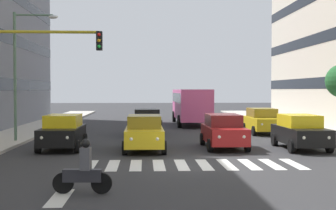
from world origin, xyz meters
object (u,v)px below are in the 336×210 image
(car_0, at_px, (300,132))
(car_3, at_px, (63,132))
(car_2, at_px, (144,132))
(bus_behind_traffic, at_px, (191,103))
(motorcycle_with_rider, at_px, (83,171))
(car_row2_1, at_px, (147,122))
(car_row2_0, at_px, (262,121))
(street_lamp_right, at_px, (22,63))
(car_1, at_px, (224,131))
(traffic_light_gantry, at_px, (24,71))

(car_0, xyz_separation_m, car_3, (11.82, -0.60, 0.00))
(car_2, bearing_deg, bus_behind_traffic, -102.95)
(car_0, relative_size, motorcycle_with_rider, 2.61)
(car_2, relative_size, bus_behind_traffic, 0.42)
(car_3, bearing_deg, car_0, 177.08)
(car_3, height_order, bus_behind_traffic, bus_behind_traffic)
(car_row2_1, relative_size, motorcycle_with_rider, 2.61)
(car_row2_0, height_order, street_lamp_right, street_lamp_right)
(car_3, height_order, street_lamp_right, street_lamp_right)
(car_1, xyz_separation_m, motorcycle_with_rider, (5.75, 10.21, -0.24))
(car_row2_0, relative_size, car_row2_1, 1.00)
(street_lamp_right, bearing_deg, motorcycle_with_rider, 111.09)
(car_3, relative_size, bus_behind_traffic, 0.42)
(car_3, bearing_deg, car_row2_0, -147.14)
(car_0, distance_m, car_row2_0, 8.38)
(car_3, relative_size, motorcycle_with_rider, 2.61)
(motorcycle_with_rider, xyz_separation_m, traffic_light_gantry, (3.11, -5.86, 3.07))
(car_2, relative_size, car_row2_0, 1.00)
(car_1, distance_m, car_row2_1, 8.07)
(car_row2_0, distance_m, traffic_light_gantry, 17.88)
(car_2, bearing_deg, car_row2_1, -91.38)
(car_row2_1, bearing_deg, bus_behind_traffic, -111.66)
(car_1, relative_size, car_row2_0, 1.00)
(car_1, bearing_deg, bus_behind_traffic, -90.00)
(car_1, height_order, traffic_light_gantry, traffic_light_gantry)
(car_row2_0, distance_m, bus_behind_traffic, 9.85)
(car_1, distance_m, car_2, 4.08)
(car_3, height_order, car_row2_0, same)
(car_row2_1, relative_size, street_lamp_right, 0.62)
(car_0, bearing_deg, car_3, -2.92)
(car_3, xyz_separation_m, traffic_light_gantry, (0.79, 4.36, 2.83))
(car_3, distance_m, bus_behind_traffic, 18.61)
(car_3, height_order, motorcycle_with_rider, car_3)
(traffic_light_gantry, bearing_deg, motorcycle_with_rider, 117.97)
(motorcycle_with_rider, bearing_deg, car_0, -134.66)
(car_row2_1, distance_m, street_lamp_right, 8.90)
(bus_behind_traffic, bearing_deg, car_2, 77.05)
(traffic_light_gantry, bearing_deg, street_lamp_right, -75.01)
(car_1, distance_m, traffic_light_gantry, 10.27)
(bus_behind_traffic, bearing_deg, street_lamp_right, 52.11)
(street_lamp_right, bearing_deg, car_1, 165.11)
(car_3, bearing_deg, car_2, 169.63)
(car_2, bearing_deg, car_row2_0, -133.13)
(car_2, relative_size, motorcycle_with_rider, 2.61)
(car_2, height_order, traffic_light_gantry, traffic_light_gantry)
(car_0, distance_m, traffic_light_gantry, 13.46)
(car_0, distance_m, car_2, 7.77)
(car_3, relative_size, street_lamp_right, 0.62)
(car_row2_1, bearing_deg, street_lamp_right, 31.28)
(traffic_light_gantry, relative_size, street_lamp_right, 0.77)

